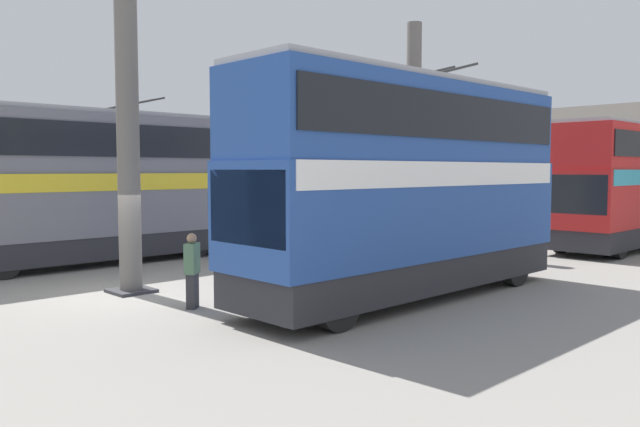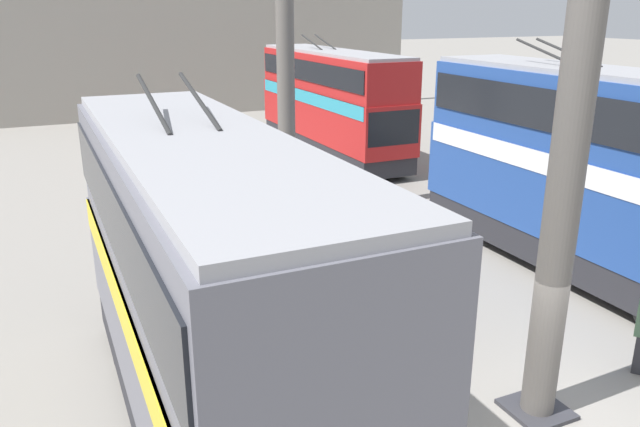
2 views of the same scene
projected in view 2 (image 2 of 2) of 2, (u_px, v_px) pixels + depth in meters
The scene contains 9 objects.
ground_plane at pixel (553, 425), 10.54m from camera, with size 240.00×240.00×0.00m, color gray.
depot_back_wall at pixel (154, 59), 39.29m from camera, with size 0.50×36.00×7.34m.
support_column_near at pixel (566, 179), 9.57m from camera, with size 1.01×1.01×8.64m.
support_column_far at pixel (286, 92), 19.63m from camera, with size 1.01×1.01×8.64m.
bus_left_near at pixel (582, 159), 15.97m from camera, with size 9.85×2.54×5.93m.
bus_left_far at pixel (331, 97), 28.87m from camera, with size 11.33×2.54×5.52m.
bus_right_mid at pixel (206, 280), 9.25m from camera, with size 9.41×2.54×5.67m.
person_aisle_midway at pixel (307, 225), 17.59m from camera, with size 0.43×0.48×1.66m.
oil_drum at pixel (328, 176), 24.42m from camera, with size 0.62×0.62×0.91m.
Camera 2 is at (-6.44, 7.29, 6.69)m, focal length 35.00 mm.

